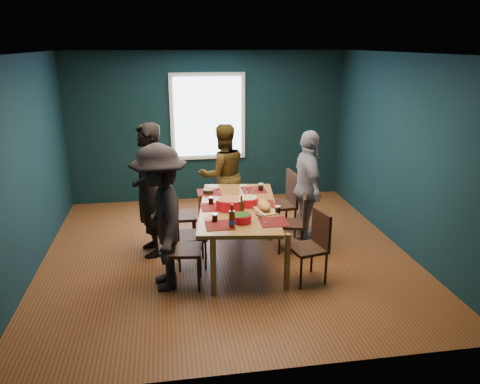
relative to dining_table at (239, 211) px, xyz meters
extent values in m
cube|color=brown|center=(-0.14, 0.17, -0.69)|extent=(5.00, 5.00, 0.01)
cube|color=white|center=(-0.14, 0.17, 2.01)|extent=(5.00, 5.00, 0.01)
cube|color=#0E272F|center=(-2.64, 0.17, 0.66)|extent=(0.01, 5.00, 2.70)
cube|color=#0E272F|center=(2.36, 0.17, 0.66)|extent=(0.01, 5.00, 2.70)
cube|color=#0E272F|center=(-0.14, 2.67, 0.66)|extent=(5.00, 0.01, 2.70)
cube|color=#0E272F|center=(-0.14, -2.33, 0.66)|extent=(5.00, 0.01, 2.70)
cube|color=white|center=(-0.14, 2.64, 0.86)|extent=(1.35, 0.06, 1.55)
cube|color=olive|center=(0.00, 0.00, 0.05)|extent=(1.26, 2.12, 0.05)
cylinder|color=olive|center=(-0.44, -0.92, -0.33)|extent=(0.07, 0.07, 0.71)
cylinder|color=olive|center=(0.44, -0.92, -0.33)|extent=(0.07, 0.07, 0.71)
cylinder|color=olive|center=(-0.44, 0.92, -0.33)|extent=(0.07, 0.07, 0.71)
cylinder|color=olive|center=(0.44, 0.92, -0.33)|extent=(0.07, 0.07, 0.71)
cube|color=black|center=(-0.76, 0.51, -0.22)|extent=(0.44, 0.44, 0.04)
cube|color=black|center=(-0.96, 0.51, 0.05)|extent=(0.04, 0.44, 0.48)
cylinder|color=black|center=(-0.95, 0.32, -0.46)|extent=(0.03, 0.03, 0.45)
cylinder|color=black|center=(-0.57, 0.32, -0.46)|extent=(0.03, 0.03, 0.45)
cylinder|color=black|center=(-0.95, 0.70, -0.46)|extent=(0.03, 0.03, 0.45)
cylinder|color=black|center=(-0.57, 0.70, -0.46)|extent=(0.03, 0.03, 0.45)
cube|color=black|center=(-0.65, -0.12, -0.27)|extent=(0.40, 0.40, 0.04)
cube|color=black|center=(-0.83, -0.12, -0.03)|extent=(0.05, 0.39, 0.43)
cylinder|color=black|center=(-0.81, -0.29, -0.49)|extent=(0.03, 0.03, 0.40)
cylinder|color=black|center=(-0.47, -0.28, -0.49)|extent=(0.03, 0.03, 0.40)
cylinder|color=black|center=(-0.82, 0.05, -0.49)|extent=(0.03, 0.03, 0.40)
cylinder|color=black|center=(-0.49, 0.06, -0.49)|extent=(0.03, 0.03, 0.40)
cube|color=black|center=(-0.76, -0.62, -0.23)|extent=(0.48, 0.48, 0.04)
cube|color=black|center=(-0.96, -0.59, 0.02)|extent=(0.10, 0.43, 0.47)
cylinder|color=black|center=(-0.97, -0.77, -0.47)|extent=(0.03, 0.03, 0.44)
cylinder|color=black|center=(-0.61, -0.82, -0.47)|extent=(0.03, 0.03, 0.44)
cylinder|color=black|center=(-0.92, -0.41, -0.47)|extent=(0.03, 0.03, 0.44)
cylinder|color=black|center=(-0.56, -0.46, -0.47)|extent=(0.03, 0.03, 0.44)
cube|color=black|center=(0.74, 0.73, -0.21)|extent=(0.48, 0.48, 0.04)
cube|color=black|center=(0.94, 0.75, 0.05)|extent=(0.08, 0.45, 0.49)
cylinder|color=black|center=(0.57, 0.52, -0.46)|extent=(0.03, 0.03, 0.45)
cylinder|color=black|center=(0.95, 0.56, -0.46)|extent=(0.03, 0.03, 0.45)
cylinder|color=black|center=(0.53, 0.90, -0.46)|extent=(0.03, 0.03, 0.45)
cylinder|color=black|center=(0.91, 0.93, -0.46)|extent=(0.03, 0.03, 0.45)
cube|color=black|center=(0.77, 0.14, -0.29)|extent=(0.45, 0.45, 0.04)
cube|color=black|center=(0.94, 0.10, -0.07)|extent=(0.13, 0.37, 0.41)
cylinder|color=black|center=(0.58, 0.03, -0.50)|extent=(0.03, 0.03, 0.38)
cylinder|color=black|center=(0.89, -0.05, -0.50)|extent=(0.03, 0.03, 0.38)
cylinder|color=black|center=(0.66, 0.34, -0.50)|extent=(0.03, 0.03, 0.38)
cylinder|color=black|center=(0.97, 0.26, -0.50)|extent=(0.03, 0.03, 0.38)
cube|color=black|center=(0.73, -0.76, -0.26)|extent=(0.48, 0.48, 0.04)
cube|color=black|center=(0.91, -0.72, -0.02)|extent=(0.12, 0.40, 0.44)
cylinder|color=black|center=(0.60, -0.96, -0.48)|extent=(0.03, 0.03, 0.41)
cylinder|color=black|center=(0.94, -0.89, -0.48)|extent=(0.03, 0.03, 0.41)
cylinder|color=black|center=(0.53, -0.63, -0.48)|extent=(0.03, 0.03, 0.41)
cylinder|color=black|center=(0.86, -0.55, -0.48)|extent=(0.03, 0.03, 0.41)
imported|color=black|center=(-1.17, 0.37, 0.23)|extent=(0.56, 0.74, 1.84)
imported|color=black|center=(-0.04, 1.33, 0.13)|extent=(0.90, 0.77, 1.63)
imported|color=white|center=(1.07, 0.39, 0.15)|extent=(0.42, 0.98, 1.67)
imported|color=black|center=(-1.01, -0.61, 0.19)|extent=(0.78, 1.20, 1.75)
cylinder|color=red|center=(-0.14, -0.09, 0.14)|extent=(0.34, 0.34, 0.14)
cylinder|color=olive|center=(-0.14, -0.09, 0.20)|extent=(0.30, 0.30, 0.02)
cylinder|color=red|center=(0.13, 0.01, 0.13)|extent=(0.28, 0.28, 0.11)
cylinder|color=beige|center=(0.13, 0.01, 0.18)|extent=(0.24, 0.24, 0.02)
cylinder|color=tan|center=(0.16, 0.01, 0.22)|extent=(0.08, 0.15, 0.22)
cylinder|color=tan|center=(0.10, 0.01, 0.22)|extent=(0.07, 0.16, 0.22)
cylinder|color=red|center=(-0.05, -0.59, 0.12)|extent=(0.23, 0.23, 0.10)
cylinder|color=#1B4A12|center=(-0.05, -0.59, 0.16)|extent=(0.20, 0.20, 0.02)
cube|color=tan|center=(0.30, -0.22, 0.08)|extent=(0.32, 0.48, 0.02)
ellipsoid|color=#BF8044|center=(0.30, -0.22, 0.14)|extent=(0.24, 0.37, 0.10)
cube|color=silver|center=(0.20, -0.39, 0.10)|extent=(0.10, 0.16, 0.00)
cylinder|color=black|center=(0.18, -0.49, 0.10)|extent=(0.06, 0.09, 0.02)
sphere|color=#1A5A14|center=(0.30, -0.31, 0.15)|extent=(0.03, 0.03, 0.03)
sphere|color=#1A5A14|center=(0.30, -0.22, 0.15)|extent=(0.03, 0.03, 0.03)
sphere|color=#1A5A14|center=(0.30, -0.12, 0.15)|extent=(0.03, 0.03, 0.03)
cylinder|color=black|center=(-0.35, 0.60, 0.10)|extent=(0.15, 0.15, 0.06)
cylinder|color=olive|center=(-0.35, 0.60, 0.13)|extent=(0.12, 0.12, 0.01)
cylinder|color=#42270B|center=(-0.19, -0.74, 0.17)|extent=(0.07, 0.07, 0.21)
cylinder|color=#42270B|center=(-0.19, -0.74, 0.32)|extent=(0.03, 0.03, 0.08)
cylinder|color=#1938B4|center=(-0.19, -0.74, 0.14)|extent=(0.08, 0.08, 0.05)
cylinder|color=#42270B|center=(-0.02, -0.34, 0.16)|extent=(0.07, 0.07, 0.19)
cylinder|color=#42270B|center=(-0.02, -0.34, 0.29)|extent=(0.03, 0.03, 0.07)
cylinder|color=black|center=(-0.37, -0.52, 0.12)|extent=(0.07, 0.07, 0.10)
cylinder|color=white|center=(-0.37, -0.52, 0.16)|extent=(0.07, 0.07, 0.01)
cylinder|color=black|center=(0.44, -0.37, 0.12)|extent=(0.07, 0.07, 0.10)
cylinder|color=white|center=(0.44, -0.37, 0.16)|extent=(0.07, 0.07, 0.01)
cylinder|color=black|center=(0.43, 0.61, 0.12)|extent=(0.07, 0.07, 0.10)
cylinder|color=white|center=(0.43, 0.61, 0.17)|extent=(0.08, 0.08, 0.02)
cylinder|color=black|center=(-0.35, 0.13, 0.12)|extent=(0.07, 0.07, 0.10)
cylinder|color=white|center=(-0.35, 0.13, 0.16)|extent=(0.07, 0.07, 0.01)
cube|color=#FF6B77|center=(0.40, 0.04, 0.07)|extent=(0.14, 0.14, 0.00)
cube|color=#FF6B77|center=(-0.40, -0.37, 0.07)|extent=(0.21, 0.21, 0.00)
cube|color=#FF6B77|center=(0.30, -0.71, 0.07)|extent=(0.19, 0.19, 0.00)
camera|label=1|loc=(-0.91, -5.78, 2.15)|focal=35.00mm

